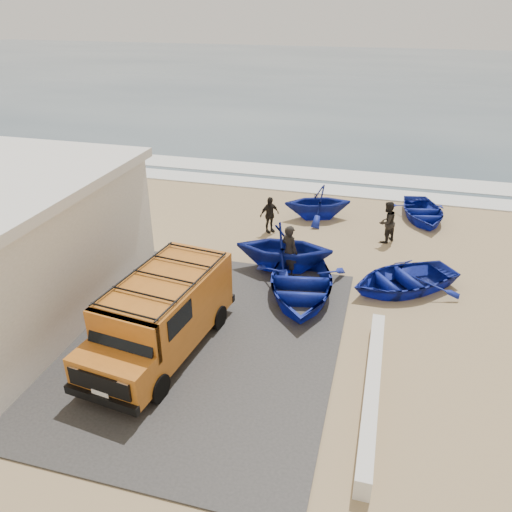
# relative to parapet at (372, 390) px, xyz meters

# --- Properties ---
(ground) EXTENTS (160.00, 160.00, 0.00)m
(ground) POSITION_rel_parapet_xyz_m (-5.00, 3.00, -0.28)
(ground) COLOR tan
(slab) EXTENTS (12.00, 10.00, 0.05)m
(slab) POSITION_rel_parapet_xyz_m (-7.00, 1.00, -0.25)
(slab) COLOR #3C3937
(slab) RESTS_ON ground
(ocean) EXTENTS (180.00, 88.00, 0.01)m
(ocean) POSITION_rel_parapet_xyz_m (-5.00, 59.00, -0.27)
(ocean) COLOR #385166
(ocean) RESTS_ON ground
(surf_line) EXTENTS (180.00, 1.60, 0.06)m
(surf_line) POSITION_rel_parapet_xyz_m (-5.00, 15.00, -0.25)
(surf_line) COLOR white
(surf_line) RESTS_ON ground
(surf_wash) EXTENTS (180.00, 2.20, 0.04)m
(surf_wash) POSITION_rel_parapet_xyz_m (-5.00, 17.50, -0.26)
(surf_wash) COLOR white
(surf_wash) RESTS_ON ground
(parapet) EXTENTS (0.35, 6.00, 0.55)m
(parapet) POSITION_rel_parapet_xyz_m (0.00, 0.00, 0.00)
(parapet) COLOR silver
(parapet) RESTS_ON ground
(van) EXTENTS (2.70, 5.48, 2.26)m
(van) POSITION_rel_parapet_xyz_m (-5.80, 0.49, 0.94)
(van) COLOR #C2691D
(van) RESTS_ON ground
(boat_near_left) EXTENTS (3.95, 5.00, 0.93)m
(boat_near_left) POSITION_rel_parapet_xyz_m (-2.63, 4.34, 0.19)
(boat_near_left) COLOR #13249D
(boat_near_left) RESTS_ON ground
(boat_near_right) EXTENTS (4.77, 4.52, 0.80)m
(boat_near_right) POSITION_rel_parapet_xyz_m (0.68, 5.66, 0.13)
(boat_near_right) COLOR #13249D
(boat_near_right) RESTS_ON ground
(boat_mid_left) EXTENTS (3.76, 3.32, 1.84)m
(boat_mid_left) POSITION_rel_parapet_xyz_m (-3.54, 5.94, 0.65)
(boat_mid_left) COLOR #13249D
(boat_mid_left) RESTS_ON ground
(boat_far_left) EXTENTS (3.67, 3.42, 1.57)m
(boat_far_left) POSITION_rel_parapet_xyz_m (-3.12, 11.11, 0.51)
(boat_far_left) COLOR #13249D
(boat_far_left) RESTS_ON ground
(boat_far_right) EXTENTS (3.23, 4.03, 0.74)m
(boat_far_right) POSITION_rel_parapet_xyz_m (1.49, 12.20, 0.10)
(boat_far_right) COLOR #13249D
(boat_far_right) RESTS_ON ground
(fisherman_front) EXTENTS (0.85, 0.77, 1.95)m
(fisherman_front) POSITION_rel_parapet_xyz_m (-3.28, 5.59, 0.70)
(fisherman_front) COLOR black
(fisherman_front) RESTS_ON ground
(fisherman_middle) EXTENTS (1.03, 1.07, 1.74)m
(fisherman_middle) POSITION_rel_parapet_xyz_m (-0.04, 9.39, 0.59)
(fisherman_middle) COLOR black
(fisherman_middle) RESTS_ON ground
(fisherman_back) EXTENTS (0.92, 0.93, 1.57)m
(fisherman_back) POSITION_rel_parapet_xyz_m (-4.86, 9.09, 0.51)
(fisherman_back) COLOR black
(fisherman_back) RESTS_ON ground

